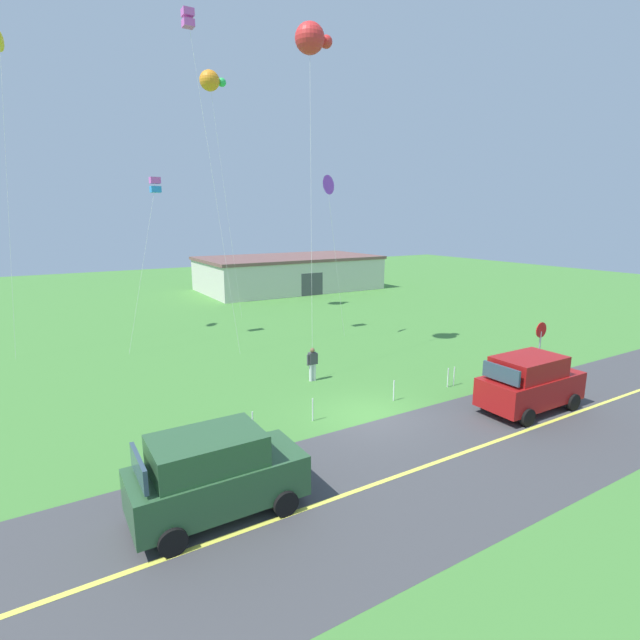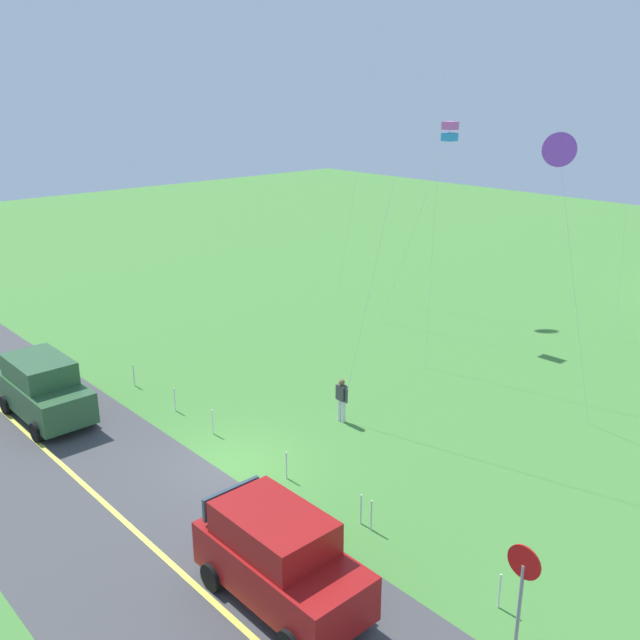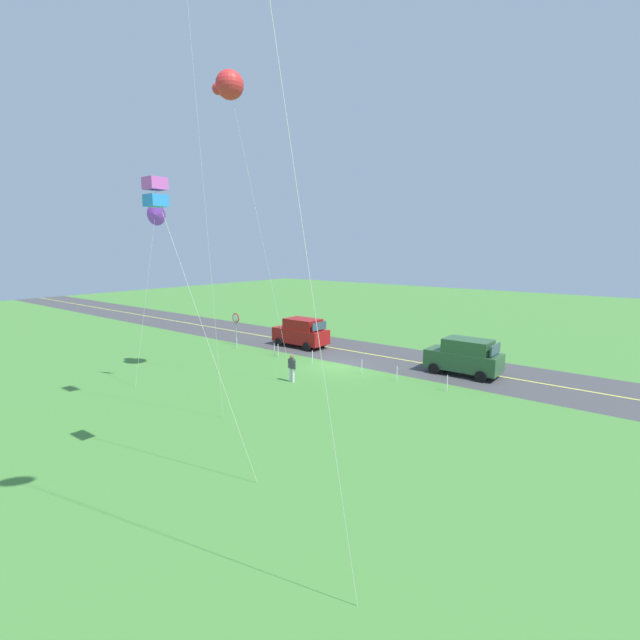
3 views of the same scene
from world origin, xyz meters
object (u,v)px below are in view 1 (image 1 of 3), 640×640
at_px(kite_yellow_high, 0,42).
at_px(kite_green_far, 328,185).
at_px(car_suv_foreground, 530,382).
at_px(kite_blue_mid, 155,185).
at_px(kite_red_low, 311,39).
at_px(stop_sign, 540,337).
at_px(warehouse_distant, 289,273).
at_px(person_adult_near, 312,363).
at_px(kite_orange_near, 210,81).
at_px(kite_pink_drift, 188,20).
at_px(car_parked_west_near, 215,474).

distance_m(kite_yellow_high, kite_green_far, 18.68).
bearing_deg(kite_yellow_high, car_suv_foreground, -51.88).
distance_m(kite_blue_mid, kite_yellow_high, 10.26).
xyz_separation_m(kite_red_low, kite_green_far, (2.69, 2.81, -6.37)).
xyz_separation_m(stop_sign, kite_red_low, (-8.58, 7.45, 13.90)).
distance_m(stop_sign, warehouse_distant, 31.50).
distance_m(person_adult_near, kite_orange_near, 23.01).
distance_m(stop_sign, kite_pink_drift, 23.88).
relative_size(kite_yellow_high, kite_green_far, 1.73).
bearing_deg(kite_green_far, kite_orange_near, 105.02).
bearing_deg(kite_green_far, kite_blue_mid, 148.23).
height_order(car_suv_foreground, stop_sign, stop_sign).
relative_size(stop_sign, kite_green_far, 0.26).
relative_size(kite_red_low, warehouse_distant, 0.89).
xyz_separation_m(car_suv_foreground, kite_yellow_high, (-16.57, 21.12, 15.35)).
distance_m(kite_green_far, warehouse_distant, 23.95).
xyz_separation_m(car_parked_west_near, person_adult_near, (7.29, 7.62, -0.29)).
relative_size(kite_yellow_high, warehouse_distant, 0.94).
distance_m(car_suv_foreground, warehouse_distant, 34.82).
relative_size(stop_sign, person_adult_near, 1.60).
relative_size(kite_pink_drift, warehouse_distant, 0.98).
bearing_deg(car_suv_foreground, car_parked_west_near, -179.13).
xyz_separation_m(kite_yellow_high, warehouse_distant, (23.50, 13.00, -14.75)).
xyz_separation_m(car_parked_west_near, kite_red_low, (8.85, 10.36, 14.54)).
distance_m(car_suv_foreground, stop_sign, 5.31).
relative_size(stop_sign, warehouse_distant, 0.14).
relative_size(car_suv_foreground, kite_orange_near, 0.25).
xyz_separation_m(kite_red_low, warehouse_distant, (10.99, 23.96, -13.94)).
height_order(kite_red_low, kite_pink_drift, kite_pink_drift).
bearing_deg(kite_red_low, kite_blue_mid, 125.62).
bearing_deg(kite_pink_drift, kite_blue_mid, 122.08).
xyz_separation_m(car_parked_west_near, kite_green_far, (11.54, 13.17, 8.17)).
bearing_deg(warehouse_distant, kite_blue_mid, -136.47).
height_order(car_parked_west_near, warehouse_distant, warehouse_distant).
bearing_deg(car_parked_west_near, kite_orange_near, 70.30).
distance_m(car_parked_west_near, kite_blue_mid, 20.38).
bearing_deg(kite_blue_mid, car_parked_west_near, -99.53).
relative_size(stop_sign, kite_orange_near, 0.15).
xyz_separation_m(kite_blue_mid, kite_pink_drift, (1.65, -2.63, 8.06)).
relative_size(car_parked_west_near, kite_pink_drift, 0.25).
distance_m(car_suv_foreground, kite_orange_near, 28.92).
bearing_deg(kite_red_low, person_adult_near, -119.76).
bearing_deg(kite_blue_mid, warehouse_distant, 43.53).
distance_m(car_suv_foreground, kite_pink_drift, 23.95).
xyz_separation_m(car_suv_foreground, kite_orange_near, (-4.30, 23.87, 15.76)).
relative_size(person_adult_near, kite_orange_near, 0.09).
height_order(kite_blue_mid, kite_pink_drift, kite_pink_drift).
height_order(kite_blue_mid, kite_green_far, kite_green_far).
bearing_deg(warehouse_distant, car_parked_west_near, -120.04).
bearing_deg(car_parked_west_near, kite_blue_mid, 80.47).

